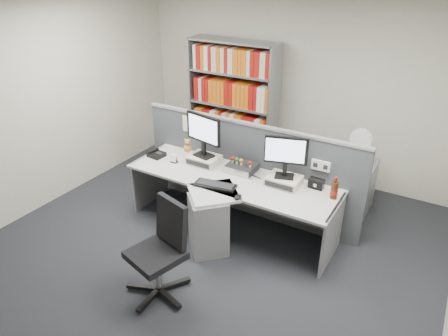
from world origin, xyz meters
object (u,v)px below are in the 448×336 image
Objects in this scene: filing_cabinet at (354,188)px; desk_fan at (361,142)px; desk_calendar at (174,159)px; office_chair at (162,248)px; monitor_right at (286,154)px; mouse at (238,197)px; speaker at (316,184)px; shelving_unit at (233,107)px; desk at (222,205)px; monitor_left at (203,132)px; desktop_pc at (242,168)px; desk_phone at (156,154)px; cola_bottle at (334,190)px; keyboard at (215,185)px.

desk_fan is (0.00, -0.00, 0.65)m from filing_cabinet.
office_chair reaches higher than desk_calendar.
monitor_right is 4.36× the size of mouse.
speaker is 2.31m from shelving_unit.
desk is at bearing -130.62° from desk_fan.
monitor_left is at bearing -175.62° from speaker.
desk_fan is (1.69, 1.02, -0.14)m from monitor_left.
desk_calendar is 0.05× the size of shelving_unit.
desktop_pc is 3.11× the size of desk_calendar.
speaker is 0.17× the size of office_chair.
desk_phone is at bearing 164.79° from mouse.
speaker is 0.65× the size of cola_bottle.
office_chair is (-1.00, -1.57, -0.24)m from speaker.
desktop_pc is (0.03, 0.43, 0.31)m from desk.
mouse is at bearing -119.78° from desk_fan.
mouse is 0.43× the size of cola_bottle.
mouse is 1.82m from desk_fan.
monitor_right is 0.66m from cola_bottle.
speaker is at bearing -36.08° from shelving_unit.
cola_bottle is 1.04m from desk_fan.
cola_bottle is (1.20, 0.38, 0.36)m from desk.
desk is 3.71× the size of filing_cabinet.
keyboard is 1.15m from speaker.
shelving_unit reaches higher than filing_cabinet.
monitor_left is at bearing 27.37° from desk_calendar.
keyboard is 4.64× the size of desk_calendar.
shelving_unit is at bearing 123.28° from desktop_pc.
speaker is (1.45, 0.11, -0.37)m from monitor_left.
desk_phone reaches higher than keyboard.
desk_fan is at bearing 49.37° from keyboard.
monitor_right reaches higher than desk.
desk_phone is 1.73m from office_chair.
desk_fan is at bearing 89.86° from cola_bottle.
filing_cabinet is at bearing 49.38° from keyboard.
mouse is 0.16× the size of filing_cabinet.
office_chair is (0.45, -1.46, -0.61)m from monitor_left.
desk is 1.08m from office_chair.
monitor_right is at bearing -162.39° from speaker.
shelving_unit is at bearing 81.47° from desk_phone.
cola_bottle is at bearing 4.85° from desk_calendar.
office_chair is at bearing -49.82° from desk_phone.
cola_bottle is 1.93m from office_chair.
monitor_right reaches higher than desk_phone.
shelving_unit is (-1.51, 1.46, -0.14)m from monitor_right.
speaker reaches higher than desktop_pc.
keyboard is at bearing 163.54° from mouse.
monitor_left reaches higher than monitor_right.
shelving_unit is 2.86× the size of filing_cabinet.
cola_bottle is (2.03, 0.17, 0.05)m from desk_calendar.
desk_fan reaches higher than filing_cabinet.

